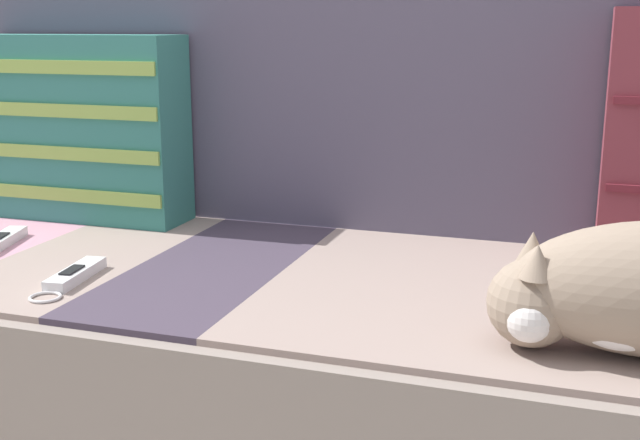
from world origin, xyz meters
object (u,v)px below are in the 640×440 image
object	(u,v)px
game_remote_near	(0,242)
game_remote_far	(73,276)
couch	(294,376)
throw_pillow_striped	(77,128)

from	to	relation	value
game_remote_near	game_remote_far	distance (m)	0.29
couch	game_remote_near	world-z (taller)	game_remote_near
game_remote_near	game_remote_far	world-z (taller)	same
throw_pillow_striped	game_remote_near	size ratio (longest dim) A/B	2.29
game_remote_near	couch	bearing A→B (deg)	7.30
couch	game_remote_far	world-z (taller)	game_remote_far
game_remote_far	couch	bearing A→B (deg)	34.57
couch	game_remote_far	size ratio (longest dim) A/B	10.60
couch	game_remote_near	size ratio (longest dim) A/B	10.31
throw_pillow_striped	game_remote_near	distance (m)	0.31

